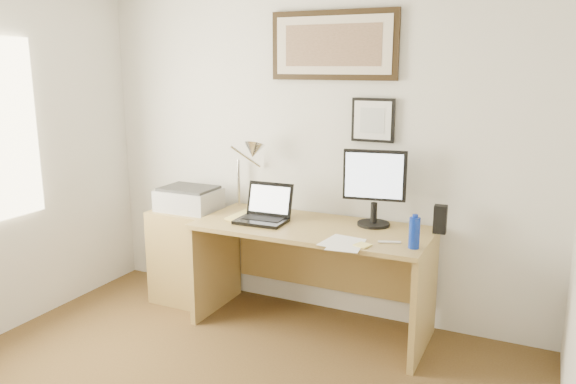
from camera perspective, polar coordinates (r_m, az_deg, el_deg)
The scene contains 17 objects.
wall_back at distance 4.11m, azimuth 2.61°, elevation 4.81°, with size 3.50×0.02×2.50m, color silver.
side_cabinet at distance 4.48m, azimuth -10.11°, elevation -6.34°, with size 0.50×0.40×0.73m, color olive.
water_bottle at distance 3.42m, azimuth 12.71°, elevation -4.08°, with size 0.07×0.07×0.19m, color #0B2799.
bottle_cap at distance 3.39m, azimuth 12.80°, elevation -2.40°, with size 0.03×0.03×0.02m, color #0B2799.
speaker at distance 3.77m, azimuth 15.20°, elevation -2.69°, with size 0.08×0.07×0.18m, color black.
paper_sheet_a at distance 3.50m, azimuth 5.23°, elevation -5.05°, with size 0.19×0.27×0.00m, color white.
paper_sheet_b at distance 3.44m, azimuth 5.92°, elevation -5.31°, with size 0.20×0.28×0.00m, color white.
sticky_pad at distance 3.43m, azimuth 7.59°, elevation -5.37°, with size 0.08×0.08×0.01m, color #FEEC78.
marker_pen at distance 3.51m, azimuth 10.27°, elevation -5.03°, with size 0.02×0.02×0.14m, color white.
book at distance 4.08m, azimuth -5.37°, elevation -2.30°, with size 0.21×0.28×0.02m, color #E4CF6B.
desk at distance 3.97m, azimuth 2.91°, elevation -6.42°, with size 1.60×0.70×0.75m.
laptop at distance 3.92m, azimuth -2.42°, elevation -2.15°, with size 0.35×0.30×0.26m.
lcd_monitor at distance 3.80m, azimuth 8.77°, elevation 0.81°, with size 0.42×0.22×0.52m.
printer at distance 4.36m, azimuth -10.01°, elevation -0.67°, with size 0.44×0.34×0.18m.
desk_lamp at distance 4.12m, azimuth -3.67°, elevation 3.96°, with size 0.29×0.27×0.53m.
picture_large at distance 3.99m, azimuth 4.61°, elevation 14.63°, with size 0.92×0.04×0.47m.
picture_small at distance 3.91m, azimuth 8.63°, elevation 7.23°, with size 0.30×0.03×0.30m.
Camera 1 is at (1.57, -1.75, 1.82)m, focal length 35.00 mm.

